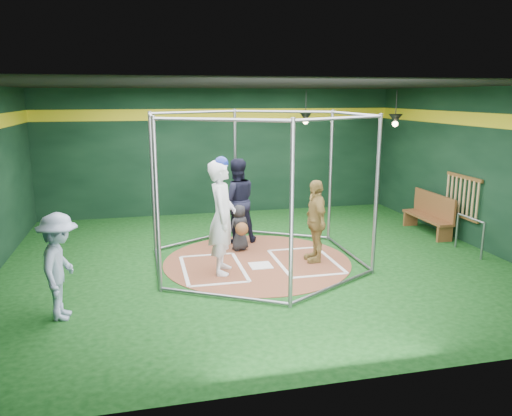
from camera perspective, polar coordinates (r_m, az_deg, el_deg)
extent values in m
cube|color=#0B330D|center=(10.24, 0.13, -6.19)|extent=(10.00, 9.00, 0.02)
cube|color=black|center=(9.69, 0.14, 13.85)|extent=(10.00, 9.00, 0.02)
cube|color=black|center=(14.19, -4.08, 6.40)|extent=(10.00, 0.10, 3.50)
cube|color=black|center=(5.63, 10.75, -3.62)|extent=(10.00, 0.10, 3.50)
cube|color=black|center=(11.98, 24.16, 4.14)|extent=(0.10, 9.00, 3.50)
cube|color=gold|center=(14.08, -4.13, 10.63)|extent=(10.00, 0.01, 0.30)
cube|color=gold|center=(11.87, 24.51, 9.14)|extent=(0.01, 9.00, 0.30)
cylinder|color=brown|center=(10.24, 0.13, -6.10)|extent=(3.80, 3.80, 0.01)
cube|color=white|center=(9.96, 0.53, -6.58)|extent=(0.43, 0.43, 0.01)
cube|color=white|center=(10.63, -5.63, -5.38)|extent=(1.10, 0.07, 0.01)
cube|color=white|center=(9.05, -4.18, -8.66)|extent=(1.10, 0.07, 0.01)
cube|color=white|center=(9.78, -8.18, -7.09)|extent=(0.07, 1.70, 0.01)
cube|color=white|center=(9.92, -1.80, -6.67)|extent=(0.07, 1.70, 0.01)
cube|color=white|center=(11.02, 4.23, -4.69)|extent=(1.10, 0.07, 0.01)
cube|color=white|center=(9.50, 7.31, -7.66)|extent=(1.10, 0.07, 0.01)
cube|color=white|center=(10.10, 2.68, -6.32)|extent=(0.07, 1.70, 0.01)
cube|color=white|center=(10.44, 8.53, -5.81)|extent=(0.07, 1.70, 0.01)
cylinder|color=gray|center=(11.53, 8.50, 3.56)|extent=(0.07, 0.07, 3.00)
cylinder|color=gray|center=(12.07, -2.39, 4.10)|extent=(0.07, 0.07, 3.00)
cylinder|color=gray|center=(10.73, -11.73, 2.75)|extent=(0.07, 0.07, 3.00)
cylinder|color=gray|center=(8.48, -11.26, 0.14)|extent=(0.07, 0.07, 3.00)
cylinder|color=gray|center=(7.68, 4.08, -0.94)|extent=(0.07, 0.07, 3.00)
cylinder|color=gray|center=(9.47, 13.59, 1.34)|extent=(0.07, 0.07, 3.00)
cylinder|color=gray|center=(11.61, 3.01, 10.94)|extent=(2.02, 1.20, 0.06)
cylinder|color=gray|center=(12.06, 2.85, -2.97)|extent=(2.02, 1.20, 0.06)
cylinder|color=gray|center=(11.22, -6.98, 10.80)|extent=(2.02, 1.20, 0.06)
cylinder|color=gray|center=(11.68, -6.60, -3.56)|extent=(2.02, 1.20, 0.06)
cylinder|color=gray|center=(9.44, -11.91, 10.27)|extent=(0.06, 2.30, 0.06)
cylinder|color=gray|center=(9.98, -11.15, -6.59)|extent=(0.06, 2.30, 0.06)
cylinder|color=gray|center=(7.81, -4.13, 10.04)|extent=(2.02, 1.20, 0.06)
cylinder|color=gray|center=(8.46, -3.81, -9.99)|extent=(2.02, 1.20, 0.06)
cylinder|color=gray|center=(8.36, 9.69, 10.07)|extent=(2.02, 1.20, 0.06)
cylinder|color=gray|center=(8.96, 9.00, -8.77)|extent=(2.02, 1.20, 0.06)
cylinder|color=gray|center=(10.33, 11.13, 10.50)|extent=(0.06, 2.30, 0.06)
cylinder|color=gray|center=(10.83, 10.48, -5.01)|extent=(0.06, 2.30, 0.06)
cube|color=brown|center=(12.30, 22.72, 3.28)|extent=(0.05, 1.25, 0.08)
cube|color=brown|center=(12.46, 22.37, -0.80)|extent=(0.05, 1.25, 0.08)
cylinder|color=tan|center=(11.93, 23.98, 0.70)|extent=(0.06, 0.06, 0.85)
cylinder|color=tan|center=(12.05, 23.54, 0.85)|extent=(0.06, 0.06, 0.85)
cylinder|color=tan|center=(12.17, 23.10, 1.00)|extent=(0.06, 0.06, 0.85)
cylinder|color=tan|center=(12.30, 22.67, 1.15)|extent=(0.06, 0.06, 0.85)
cylinder|color=tan|center=(12.42, 22.26, 1.29)|extent=(0.06, 0.06, 0.85)
cylinder|color=tan|center=(12.55, 21.85, 1.43)|extent=(0.06, 0.06, 0.85)
cylinder|color=tan|center=(12.68, 21.45, 1.57)|extent=(0.06, 0.06, 0.85)
cylinder|color=tan|center=(12.80, 21.05, 1.71)|extent=(0.06, 0.06, 0.85)
cone|color=black|center=(13.77, 5.70, 10.35)|extent=(0.34, 0.34, 0.22)
sphere|color=#FFD899|center=(13.78, 5.68, 9.81)|extent=(0.14, 0.14, 0.14)
cylinder|color=black|center=(13.76, 5.73, 11.80)|extent=(0.02, 0.02, 0.70)
cone|color=black|center=(13.03, 15.65, 9.81)|extent=(0.34, 0.34, 0.22)
sphere|color=#FFD899|center=(13.03, 15.61, 9.24)|extent=(0.14, 0.14, 0.14)
cylinder|color=black|center=(13.02, 15.74, 11.35)|extent=(0.02, 0.02, 0.70)
imported|color=silver|center=(9.34, -3.90, -1.08)|extent=(0.69, 0.88, 2.15)
sphere|color=navy|center=(9.15, -3.99, 5.10)|extent=(0.26, 0.26, 0.26)
imported|color=tan|center=(10.11, 6.81, -1.46)|extent=(0.45, 1.00, 1.67)
imported|color=black|center=(10.82, -1.90, -2.25)|extent=(0.57, 0.47, 1.01)
sphere|color=brown|center=(10.57, -1.63, -2.41)|extent=(0.28, 0.28, 0.28)
imported|color=black|center=(11.35, -2.26, 0.85)|extent=(0.95, 0.74, 1.93)
imported|color=#93A4C2|center=(8.05, -21.51, -6.25)|extent=(0.70, 1.11, 1.64)
cube|color=brown|center=(12.89, 18.98, -1.04)|extent=(0.40, 1.70, 0.06)
cube|color=brown|center=(12.91, 19.68, 0.35)|extent=(0.06, 1.70, 0.57)
cube|color=brown|center=(12.33, 20.75, -2.78)|extent=(0.38, 0.08, 0.38)
cube|color=brown|center=(13.56, 17.24, -1.15)|extent=(0.38, 0.08, 0.38)
cylinder|color=gray|center=(11.26, 24.50, -3.46)|extent=(0.05, 0.05, 0.79)
cylinder|color=gray|center=(11.94, 21.97, -2.36)|extent=(0.05, 0.05, 0.79)
cylinder|color=gray|center=(11.51, 23.36, -1.09)|extent=(0.05, 0.87, 0.05)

